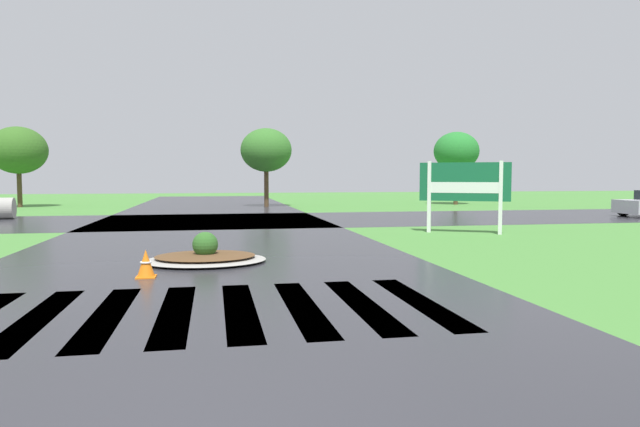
# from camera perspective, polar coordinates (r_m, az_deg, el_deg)

# --- Properties ---
(asphalt_roadway) EXTENTS (9.55, 80.00, 0.01)m
(asphalt_roadway) POSITION_cam_1_polar(r_m,az_deg,el_deg) (13.79, -11.04, -4.19)
(asphalt_roadway) COLOR #2B2B30
(asphalt_roadway) RESTS_ON ground
(asphalt_cross_road) EXTENTS (90.00, 8.59, 0.01)m
(asphalt_cross_road) POSITION_cam_1_polar(r_m,az_deg,el_deg) (24.49, -10.91, -0.71)
(asphalt_cross_road) COLOR #2B2B30
(asphalt_cross_road) RESTS_ON ground
(crosswalk_stripes) EXTENTS (6.75, 3.59, 0.01)m
(crosswalk_stripes) POSITION_cam_1_polar(r_m,az_deg,el_deg) (8.27, -11.25, -9.58)
(crosswalk_stripes) COLOR white
(crosswalk_stripes) RESTS_ON ground
(estate_billboard) EXTENTS (2.63, 1.47, 2.40)m
(estate_billboard) POSITION_cam_1_polar(r_m,az_deg,el_deg) (19.28, 14.39, 2.79)
(estate_billboard) COLOR white
(estate_billboard) RESTS_ON ground
(median_island) EXTENTS (2.67, 2.18, 0.68)m
(median_island) POSITION_cam_1_polar(r_m,az_deg,el_deg) (12.71, -11.51, -4.27)
(median_island) COLOR #9E9B93
(median_island) RESTS_ON ground
(traffic_cone) EXTENTS (0.36, 0.36, 0.53)m
(traffic_cone) POSITION_cam_1_polar(r_m,az_deg,el_deg) (11.10, -17.18, -4.93)
(traffic_cone) COLOR orange
(traffic_cone) RESTS_ON ground
(background_treeline) EXTENTS (42.77, 5.50, 4.98)m
(background_treeline) POSITION_cam_1_polar(r_m,az_deg,el_deg) (36.60, -22.07, 5.99)
(background_treeline) COLOR #4C3823
(background_treeline) RESTS_ON ground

